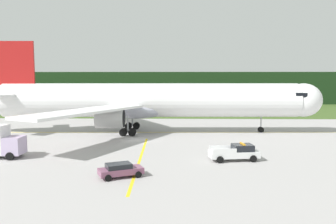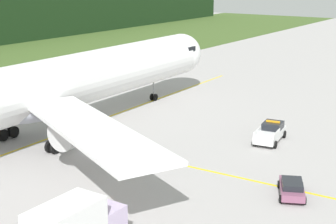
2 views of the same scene
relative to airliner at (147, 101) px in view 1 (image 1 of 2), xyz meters
The scene contains 8 objects.
ground 8.99m from the airliner, 98.39° to the right, with size 320.00×320.00×0.00m, color #A39F9E.
grass_verge 42.21m from the airliner, 91.45° to the left, with size 320.00×45.49×0.04m, color #3F5925.
distant_tree_line 64.26m from the airliner, 90.95° to the left, with size 288.00×7.20×10.98m, color black.
taxiway_centerline_main 5.29m from the airliner, ahead, with size 77.50×0.30×0.01m, color yellow.
taxiway_centerline_spur 19.47m from the airliner, 87.61° to the right, with size 25.24×0.30×0.01m, color yellow.
airliner is the anchor object (origin of this frame).
ops_pickup_truck 22.85m from the airliner, 59.27° to the right, with size 5.66×2.90×1.94m.
staff_car 26.45m from the airliner, 90.59° to the right, with size 4.36×3.25×1.30m.
Camera 1 is at (6.03, -49.82, 9.17)m, focal length 37.00 mm.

